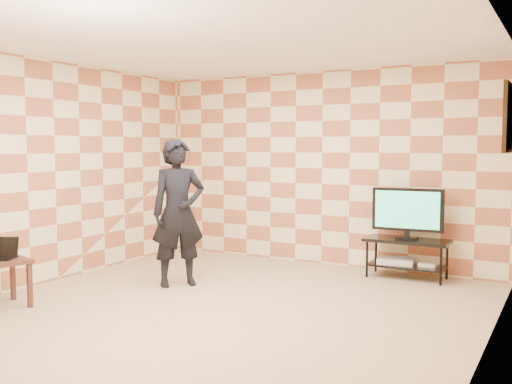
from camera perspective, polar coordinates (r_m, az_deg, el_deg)
floor at (r=6.04m, az=-2.83°, el=-11.35°), size 5.00×5.00×0.00m
wall_back at (r=8.04m, az=6.61°, el=2.37°), size 5.00×0.02×2.70m
wall_front at (r=3.93m, az=-22.60°, el=-0.26°), size 5.00×0.02×2.70m
wall_left at (r=7.45m, az=-19.43°, el=1.96°), size 0.02×5.00×2.70m
wall_right at (r=4.96m, az=22.39°, el=0.69°), size 0.02×5.00×2.70m
ceiling at (r=5.90m, az=-2.94°, el=14.76°), size 5.00×5.00×0.02m
wall_art at (r=6.51m, az=23.92°, el=6.77°), size 0.04×0.72×0.72m
tv_stand at (r=7.43m, az=14.85°, el=-5.57°), size 1.03×0.47×0.50m
tv at (r=7.36m, az=14.93°, el=-1.84°), size 0.88×0.18×0.64m
dvd_player at (r=7.49m, az=13.83°, el=-6.69°), size 0.48×0.37×0.07m
game_console at (r=7.42m, az=16.74°, el=-6.97°), size 0.21×0.16×0.05m
side_table at (r=6.45m, az=-24.21°, el=-6.95°), size 0.62×0.62×0.50m
laptop at (r=6.50m, az=-24.20°, el=-5.63°), size 0.39×0.36×0.21m
person at (r=6.82m, az=-7.78°, el=-2.06°), size 0.73×0.76×1.74m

